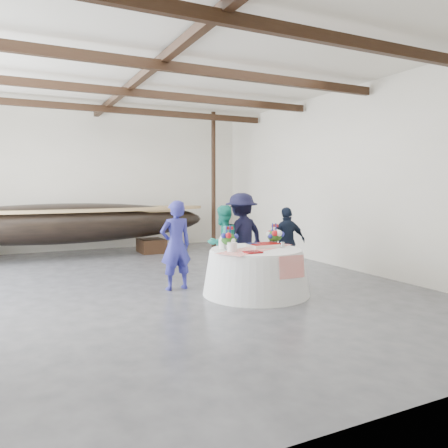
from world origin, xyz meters
name	(u,v)px	position (x,y,z in m)	size (l,w,h in m)	color
floor	(151,285)	(0.00, 0.00, 0.00)	(10.00, 12.00, 0.01)	#3D3D42
wall_back	(97,181)	(0.00, 6.00, 2.25)	(10.00, 0.02, 4.50)	silver
wall_front	(359,166)	(0.00, -6.00, 2.25)	(10.00, 0.02, 4.50)	silver
wall_right	(340,179)	(5.00, 0.00, 2.25)	(0.02, 12.00, 4.50)	silver
ceiling	(148,65)	(0.00, 0.00, 4.50)	(10.00, 12.00, 0.01)	white
pavilion_structure	(138,98)	(0.00, 0.77, 4.00)	(9.80, 11.76, 4.50)	black
longboat_display	(65,223)	(-1.20, 4.45, 1.01)	(8.47, 1.69, 1.59)	black
banquet_table	(256,271)	(1.62, -1.58, 0.44)	(2.05, 2.05, 0.88)	white
tabletop_items	(252,241)	(1.61, -1.44, 1.03)	(1.94, 1.36, 0.40)	red
guest_woman_blue	(176,245)	(0.36, -0.54, 0.90)	(0.65, 0.43, 1.80)	navy
guest_woman_teal	(223,243)	(1.58, -0.18, 0.83)	(0.81, 0.63, 1.66)	#1C927C
guest_man_left	(241,235)	(2.11, -0.07, 0.96)	(1.24, 0.72, 1.93)	black
guest_man_right	(287,242)	(3.12, -0.43, 0.80)	(0.94, 0.39, 1.60)	black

